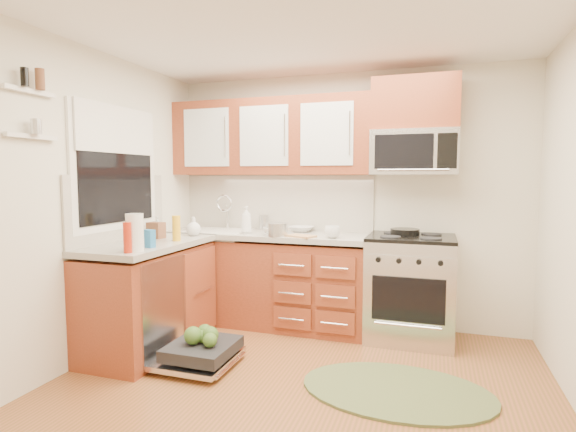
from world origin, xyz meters
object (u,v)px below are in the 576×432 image
(cup, at_px, (332,232))
(skillet, at_px, (405,232))
(cutting_board, at_px, (301,236))
(stock_pot, at_px, (277,229))
(range, at_px, (410,288))
(dishwasher, at_px, (198,353))
(paper_towel_roll, at_px, (135,232))
(rug, at_px, (397,391))
(bowl_a, at_px, (301,229))
(sink, at_px, (218,243))
(bowl_b, at_px, (276,232))
(microwave, at_px, (414,152))
(upper_cabinets, at_px, (270,137))

(cup, bearing_deg, skillet, 24.94)
(cutting_board, bearing_deg, stock_pot, -178.27)
(range, xyz_separation_m, dishwasher, (-1.54, -1.13, -0.38))
(stock_pot, distance_m, cutting_board, 0.24)
(paper_towel_roll, xyz_separation_m, cup, (1.25, 1.16, -0.09))
(rug, xyz_separation_m, skillet, (-0.04, 1.19, 0.96))
(paper_towel_roll, distance_m, bowl_a, 1.74)
(sink, height_order, paper_towel_roll, paper_towel_roll)
(stock_pot, bearing_deg, rug, -36.32)
(skillet, height_order, bowl_a, skillet)
(range, bearing_deg, bowl_b, -171.66)
(paper_towel_roll, relative_size, bowl_b, 1.14)
(range, height_order, cutting_board, range)
(range, distance_m, microwave, 1.23)
(microwave, height_order, cup, microwave)
(stock_pot, xyz_separation_m, cutting_board, (0.24, 0.01, -0.05))
(dishwasher, distance_m, skillet, 2.12)
(rug, relative_size, paper_towel_roll, 4.68)
(paper_towel_roll, bearing_deg, stock_pot, 57.52)
(skillet, relative_size, cutting_board, 1.06)
(dishwasher, distance_m, stock_pot, 1.32)
(bowl_a, distance_m, cup, 0.53)
(bowl_b, bearing_deg, sink, 166.40)
(cutting_board, bearing_deg, microwave, 18.38)
(stock_pot, xyz_separation_m, bowl_b, (-0.02, 0.03, -0.02))
(upper_cabinets, height_order, cup, upper_cabinets)
(bowl_a, relative_size, cup, 1.69)
(bowl_a, bearing_deg, sink, -168.03)
(upper_cabinets, height_order, paper_towel_roll, upper_cabinets)
(bowl_a, bearing_deg, paper_towel_roll, -119.27)
(upper_cabinets, height_order, sink, upper_cabinets)
(dishwasher, bearing_deg, paper_towel_roll, -151.16)
(upper_cabinets, relative_size, range, 2.16)
(cutting_board, height_order, cup, cup)
(skillet, bearing_deg, range, -59.36)
(bowl_b, bearing_deg, skillet, 13.93)
(upper_cabinets, bearing_deg, sink, -163.55)
(stock_pot, distance_m, cup, 0.52)
(dishwasher, distance_m, cup, 1.55)
(microwave, bearing_deg, cup, -156.32)
(upper_cabinets, distance_m, range, 1.99)
(upper_cabinets, bearing_deg, paper_towel_roll, -109.41)
(range, relative_size, cup, 6.84)
(upper_cabinets, relative_size, stock_pot, 9.80)
(microwave, bearing_deg, range, -90.00)
(sink, distance_m, bowl_b, 0.74)
(bowl_a, height_order, bowl_b, bowl_b)
(upper_cabinets, height_order, bowl_b, upper_cabinets)
(cutting_board, bearing_deg, bowl_b, 174.88)
(cutting_board, distance_m, bowl_a, 0.39)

